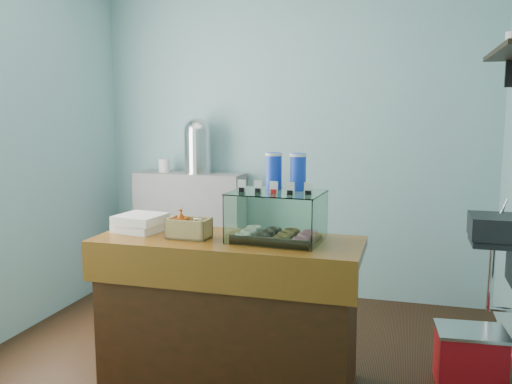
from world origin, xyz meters
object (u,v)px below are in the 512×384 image
(red_cooler, at_px, (470,358))
(display_case, at_px, (279,211))
(coffee_urn, at_px, (198,144))
(counter, at_px, (228,310))

(red_cooler, bearing_deg, display_case, -171.28)
(coffee_urn, height_order, red_cooler, coffee_urn)
(display_case, bearing_deg, coffee_urn, 130.65)
(display_case, height_order, coffee_urn, coffee_urn)
(display_case, bearing_deg, counter, -163.07)
(display_case, height_order, red_cooler, display_case)
(display_case, distance_m, coffee_urn, 1.89)
(counter, height_order, display_case, display_case)
(counter, bearing_deg, red_cooler, 13.30)
(coffee_urn, bearing_deg, counter, -62.55)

